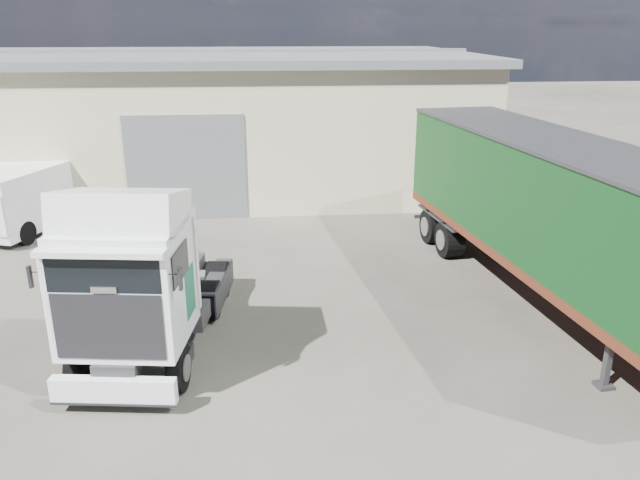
{
  "coord_description": "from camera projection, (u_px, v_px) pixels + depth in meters",
  "views": [
    {
      "loc": [
        0.66,
        -11.05,
        6.47
      ],
      "look_at": [
        1.93,
        3.0,
        1.54
      ],
      "focal_mm": 35.0,
      "sensor_mm": 36.0,
      "label": 1
    }
  ],
  "objects": [
    {
      "name": "ground",
      "position": [
        238.0,
        364.0,
        12.47
      ],
      "size": [
        120.0,
        120.0,
        0.0
      ],
      "primitive_type": "plane",
      "color": "black",
      "rests_on": "ground"
    },
    {
      "name": "warehouse",
      "position": [
        104.0,
        118.0,
        26.12
      ],
      "size": [
        30.6,
        12.6,
        5.42
      ],
      "color": "beige",
      "rests_on": "ground"
    },
    {
      "name": "brick_boundary_wall",
      "position": [
        629.0,
        207.0,
        18.67
      ],
      "size": [
        0.35,
        26.0,
        2.5
      ],
      "primitive_type": "cube",
      "color": "maroon",
      "rests_on": "ground"
    },
    {
      "name": "tractor_unit",
      "position": [
        141.0,
        287.0,
        12.11
      ],
      "size": [
        2.87,
        5.94,
        3.82
      ],
      "rotation": [
        0.0,
        0.0,
        -0.13
      ],
      "color": "black",
      "rests_on": "ground"
    },
    {
      "name": "box_trailer",
      "position": [
        550.0,
        205.0,
        14.64
      ],
      "size": [
        3.88,
        12.11,
        3.96
      ],
      "rotation": [
        0.0,
        0.0,
        0.12
      ],
      "color": "#2D2D30",
      "rests_on": "ground"
    },
    {
      "name": "panel_van",
      "position": [
        30.0,
        195.0,
        20.52
      ],
      "size": [
        3.78,
        5.62,
        2.13
      ],
      "rotation": [
        0.0,
        0.0,
        -0.35
      ],
      "color": "black",
      "rests_on": "ground"
    }
  ]
}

